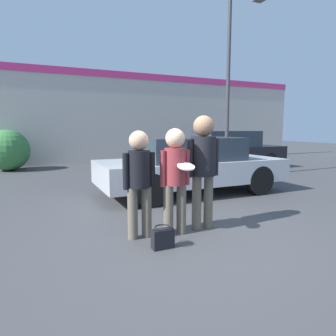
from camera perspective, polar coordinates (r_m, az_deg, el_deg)
The scene contains 10 objects.
ground_plane at distance 4.73m, azimuth 3.73°, elevation -12.62°, with size 56.00×56.00×0.00m, color #3F3F42.
storefront_building at distance 14.17m, azimuth -16.16°, elevation 9.39°, with size 24.00×0.22×4.24m.
person_left at distance 4.41m, azimuth -5.51°, elevation -1.53°, with size 0.50×0.33×1.60m.
person_middle_with_frisbee at distance 4.51m, azimuth 1.37°, elevation -1.01°, with size 0.49×0.52×1.63m.
person_right at distance 4.81m, azimuth 6.71°, elevation 1.42°, with size 0.57×0.40×1.83m.
parked_car_near at distance 7.51m, azimuth 4.36°, elevation 0.63°, with size 4.63×1.92×1.41m.
parked_car_far at distance 12.37m, azimuth 11.14°, elevation 3.42°, with size 4.61×1.87×1.53m.
street_lamp at distance 10.35m, azimuth 12.58°, elevation 18.93°, with size 1.38×0.35×6.04m.
shrub at distance 13.07m, azimuth -28.18°, elevation 3.00°, with size 1.58×1.58×1.58m.
handbag at distance 4.19m, azimuth -1.01°, elevation -13.15°, with size 0.30×0.23×0.31m.
Camera 1 is at (-2.11, -3.91, 1.63)m, focal length 32.00 mm.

